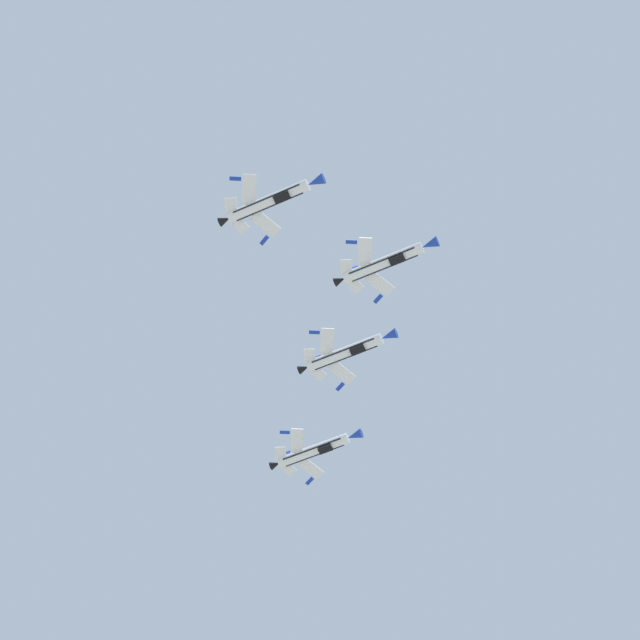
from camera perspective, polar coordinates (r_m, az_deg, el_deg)
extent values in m
cylinder|color=white|center=(168.36, 3.06, 2.75)|extent=(10.08, 9.26, 1.70)
cube|color=black|center=(167.92, 3.05, 2.70)|extent=(8.51, 7.83, 0.65)
cone|color=#1938A8|center=(167.33, 5.30, 3.64)|extent=(2.83, 2.76, 1.56)
cone|color=black|center=(169.60, 0.96, 1.92)|extent=(2.10, 2.08, 1.36)
ellipsoid|color=#192333|center=(168.54, 3.89, 3.16)|extent=(3.24, 3.09, 1.28)
cube|color=black|center=(167.26, 3.73, 2.92)|extent=(2.46, 2.38, 1.02)
cube|color=white|center=(169.41, 2.87, 1.77)|extent=(4.57, 3.23, 0.95)
cube|color=#1938A8|center=(170.31, 2.81, 1.03)|extent=(1.11, 1.70, 0.34)
cube|color=white|center=(167.77, 2.16, 3.30)|extent=(2.84, 4.50, 0.95)
cube|color=#1938A8|center=(167.35, 1.52, 3.78)|extent=(1.69, 0.96, 0.34)
cube|color=white|center=(169.76, 1.68, 1.68)|extent=(2.72, 2.49, 0.55)
cube|color=white|center=(168.80, 1.26, 2.57)|extent=(2.34, 2.64, 0.55)
cube|color=#1938A8|center=(170.90, 1.60, 2.38)|extent=(2.38, 2.23, 2.59)
cylinder|color=white|center=(176.03, 1.20, -1.58)|extent=(10.08, 9.26, 1.70)
cube|color=black|center=(175.60, 1.18, -1.64)|extent=(8.52, 7.83, 0.75)
cone|color=#1938A8|center=(174.59, 3.33, -0.76)|extent=(2.83, 2.76, 1.56)
cone|color=black|center=(177.65, -0.79, -2.34)|extent=(2.10, 2.08, 1.36)
ellipsoid|color=#192333|center=(176.06, 2.00, -1.21)|extent=(3.28, 3.13, 1.34)
cube|color=black|center=(174.81, 1.82, -1.43)|extent=(2.49, 2.42, 1.09)
cube|color=white|center=(177.14, 1.03, -2.52)|extent=(4.52, 3.21, 1.24)
cube|color=#1938A8|center=(178.07, 0.98, -3.22)|extent=(1.12, 1.71, 0.37)
cube|color=white|center=(175.58, 0.34, -1.05)|extent=(2.82, 4.45, 1.24)
cube|color=#1938A8|center=(175.25, -0.27, -0.59)|extent=(1.69, 0.96, 0.37)
cube|color=white|center=(177.69, -0.10, -2.58)|extent=(2.70, 2.48, 0.70)
cube|color=white|center=(176.78, -0.51, -1.73)|extent=(2.33, 2.62, 0.70)
cube|color=#1938A8|center=(178.83, -0.15, -1.91)|extent=(2.50, 2.36, 2.57)
cylinder|color=white|center=(163.06, -2.49, 5.71)|extent=(10.08, 9.26, 1.70)
cube|color=black|center=(162.61, -2.52, 5.67)|extent=(8.52, 7.83, 0.76)
cone|color=#1938A8|center=(161.54, -0.21, 6.67)|extent=(2.83, 2.76, 1.56)
cone|color=black|center=(164.76, -4.60, 4.81)|extent=(2.10, 2.08, 1.36)
ellipsoid|color=#192333|center=(163.08, -1.62, 6.11)|extent=(3.29, 3.14, 1.35)
cube|color=black|center=(161.79, -1.85, 5.93)|extent=(2.49, 2.42, 1.10)
cube|color=white|center=(163.80, -2.65, 4.65)|extent=(4.51, 3.20, 1.29)
cube|color=#1938A8|center=(164.43, -2.69, 3.86)|extent=(1.12, 1.71, 0.38)
cube|color=white|center=(163.01, -3.43, 6.29)|extent=(2.82, 4.44, 1.29)
cube|color=#1938A8|center=(163.02, -4.09, 6.80)|extent=(1.69, 0.97, 0.38)
cube|color=white|center=(164.56, -3.86, 4.55)|extent=(2.69, 2.48, 0.73)
cube|color=white|center=(164.10, -4.32, 5.50)|extent=(2.33, 2.61, 0.73)
cube|color=#1938A8|center=(165.97, -3.88, 5.22)|extent=(2.52, 2.38, 2.56)
cylinder|color=white|center=(188.98, -0.32, -6.30)|extent=(10.08, 9.26, 1.70)
cube|color=black|center=(188.57, -0.33, -6.37)|extent=(8.52, 7.83, 0.71)
cone|color=#1938A8|center=(187.16, 1.67, -5.58)|extent=(2.83, 2.76, 1.56)
cone|color=black|center=(190.94, -2.16, -6.96)|extent=(2.10, 2.08, 1.36)
ellipsoid|color=#192333|center=(188.84, 0.43, -5.95)|extent=(3.26, 3.11, 1.31)
cube|color=black|center=(187.69, 0.26, -6.20)|extent=(2.48, 2.40, 1.06)
cube|color=white|center=(190.41, -0.46, -7.13)|extent=(4.54, 3.22, 1.11)
cube|color=#1938A8|center=(191.57, -0.50, -7.75)|extent=(1.11, 1.70, 0.36)
cube|color=white|center=(188.39, -1.12, -5.83)|extent=(2.83, 4.47, 1.11)
cube|color=#1938A8|center=(187.93, -1.70, -5.41)|extent=(1.69, 0.96, 0.36)
cube|color=white|center=(191.03, -1.52, -7.18)|extent=(2.71, 2.49, 0.64)
cube|color=white|center=(189.86, -1.91, -6.42)|extent=(2.34, 2.63, 0.64)
cube|color=#1938A8|center=(191.94, -1.57, -6.52)|extent=(2.45, 2.30, 2.58)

